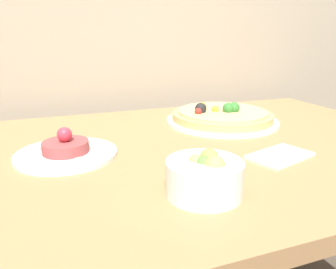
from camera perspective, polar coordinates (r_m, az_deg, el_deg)
The scene contains 5 objects.
dining_table at distance 0.85m, azimuth 1.60°, elevation -8.27°, with size 1.39×0.85×0.78m.
pizza_plate at distance 1.04m, azimuth 9.33°, elevation 3.10°, with size 0.35×0.35×0.07m.
tartare_plate at distance 0.78m, azimuth -17.33°, elevation -2.74°, with size 0.23×0.23×0.07m.
small_bowl at distance 0.57m, azimuth 6.40°, elevation -7.22°, with size 0.13×0.13×0.07m.
napkin at distance 0.78m, azimuth 18.90°, elevation -3.52°, with size 0.16×0.13×0.01m.
Camera 1 is at (-0.29, -0.29, 1.05)m, focal length 35.00 mm.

